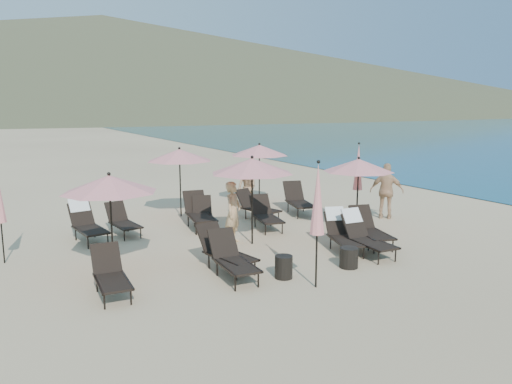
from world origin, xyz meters
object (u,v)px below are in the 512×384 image
lounger_4 (365,234)px  lounger_6 (86,222)px  lounger_3 (342,232)px  lounger_8 (199,212)px  beachgoer_b (247,187)px  lounger_11 (298,200)px  umbrella_closed_0 (318,200)px  lounger_1 (224,250)px  lounger_7 (123,221)px  umbrella_open_2 (359,165)px  lounger_0 (111,274)px  lounger_12 (203,215)px  umbrella_closed_1 (358,168)px  lounger_9 (256,206)px  lounger_10 (266,214)px  beachgoer_c (387,191)px  umbrella_open_0 (109,184)px  umbrella_open_3 (179,155)px  side_table_1 (349,258)px  side_table_0 (284,267)px  umbrella_open_4 (259,150)px  lounger_2 (232,258)px  umbrella_open_1 (252,166)px  lounger_5 (370,228)px  beachgoer_a (233,212)px

lounger_4 → lounger_6: 7.42m
lounger_3 → lounger_8: 4.55m
beachgoer_b → lounger_11: bearing=29.2°
lounger_4 → umbrella_closed_0: (-2.40, -1.32, 1.31)m
lounger_1 → lounger_7: lounger_1 is taller
lounger_11 → umbrella_closed_0: size_ratio=0.72×
lounger_8 → umbrella_open_2: size_ratio=0.85×
lounger_0 → lounger_12: lounger_12 is taller
lounger_1 → umbrella_closed_1: (5.38, 1.88, 1.33)m
lounger_3 → lounger_4: lounger_4 is taller
lounger_9 → lounger_12: bearing=172.2°
lounger_10 → lounger_4: bearing=-63.9°
lounger_7 → beachgoer_c: size_ratio=0.86×
lounger_9 → umbrella_open_0: size_ratio=0.76×
lounger_6 → lounger_8: (3.23, -0.16, -0.04)m
lounger_12 → umbrella_open_2: 4.79m
umbrella_open_3 → side_table_1: (1.50, -6.85, -1.80)m
lounger_7 → umbrella_open_3: (2.28, 1.46, 1.63)m
lounger_7 → lounger_6: bearing=179.4°
side_table_0 → lounger_3: bearing=24.0°
lounger_10 → lounger_12: (-1.63, 0.93, -0.02)m
umbrella_open_4 → lounger_11: bearing=-78.1°
lounger_9 → umbrella_open_2: bearing=-73.2°
lounger_2 → umbrella_open_2: umbrella_open_2 is taller
lounger_0 → umbrella_closed_0: (3.73, -1.61, 1.40)m
umbrella_open_1 → lounger_5: bearing=-30.2°
umbrella_open_4 → beachgoer_a: (-3.13, -4.21, -1.19)m
lounger_10 → umbrella_open_2: umbrella_open_2 is taller
lounger_3 → lounger_6: lounger_6 is taller
lounger_0 → umbrella_closed_1: bearing=18.7°
umbrella_open_3 → beachgoer_b: umbrella_open_3 is taller
umbrella_open_3 → umbrella_open_0: bearing=-125.5°
lounger_7 → lounger_2: bearing=-83.5°
lounger_0 → umbrella_closed_1: size_ratio=0.61×
lounger_0 → side_table_1: 5.20m
lounger_6 → side_table_1: 7.13m
lounger_7 → umbrella_open_4: size_ratio=0.68×
lounger_4 → lounger_12: lounger_4 is taller
lounger_1 → side_table_0: bearing=-64.4°
lounger_7 → side_table_0: 5.69m
lounger_0 → umbrella_open_3: size_ratio=0.67×
umbrella_open_1 → side_table_1: 3.49m
lounger_9 → lounger_12: lounger_9 is taller
lounger_12 → lounger_3: bearing=-40.3°
lounger_10 → lounger_3: bearing=-67.0°
lounger_1 → lounger_6: size_ratio=0.97×
lounger_4 → side_table_0: 2.76m
lounger_2 → lounger_8: (1.06, 4.45, 0.04)m
lounger_12 → lounger_4: bearing=-40.4°
lounger_5 → umbrella_closed_1: (1.17, 1.94, 1.33)m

